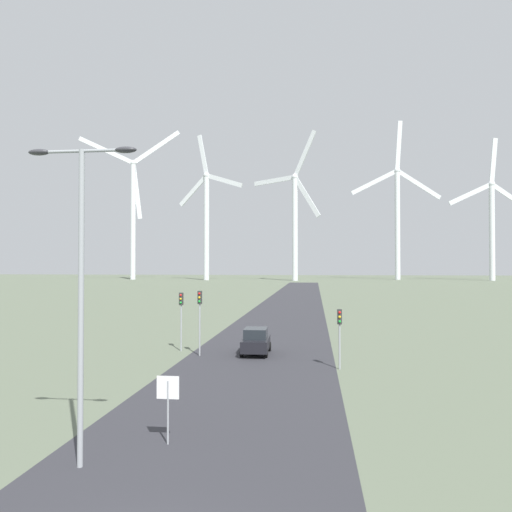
# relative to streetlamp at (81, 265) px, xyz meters

# --- Properties ---
(road_surface) EXTENTS (10.00, 240.00, 0.01)m
(road_surface) POSITION_rel_streetlamp_xyz_m (3.54, 42.99, -6.26)
(road_surface) COLOR #2D2D33
(road_surface) RESTS_ON ground
(streetlamp) EXTENTS (3.56, 0.32, 9.94)m
(streetlamp) POSITION_rel_streetlamp_xyz_m (0.00, 0.00, 0.00)
(streetlamp) COLOR #93999E
(streetlamp) RESTS_ON ground
(stop_sign_near) EXTENTS (0.81, 0.07, 2.38)m
(stop_sign_near) POSITION_rel_streetlamp_xyz_m (2.14, 2.21, -4.60)
(stop_sign_near) COLOR #93999E
(stop_sign_near) RESTS_ON ground
(traffic_light_post_near_left) EXTENTS (0.28, 0.34, 4.47)m
(traffic_light_post_near_left) POSITION_rel_streetlamp_xyz_m (-0.64, 18.98, -3.01)
(traffic_light_post_near_left) COLOR #93999E
(traffic_light_post_near_left) RESTS_ON ground
(traffic_light_post_near_right) EXTENTS (0.28, 0.34, 3.60)m
(traffic_light_post_near_right) POSITION_rel_streetlamp_xyz_m (8.74, 15.58, -3.62)
(traffic_light_post_near_right) COLOR #93999E
(traffic_light_post_near_right) RESTS_ON ground
(traffic_light_post_mid_left) EXTENTS (0.28, 0.34, 4.25)m
(traffic_light_post_mid_left) POSITION_rel_streetlamp_xyz_m (-2.40, 20.63, -3.16)
(traffic_light_post_mid_left) COLOR #93999E
(traffic_light_post_mid_left) RESTS_ON ground
(car_approaching) EXTENTS (1.92, 4.15, 1.83)m
(car_approaching) POSITION_rel_streetlamp_xyz_m (3.15, 20.05, -5.35)
(car_approaching) COLOR black
(car_approaching) RESTS_ON ground
(wind_turbine_far_left) EXTENTS (40.43, 14.22, 65.55)m
(wind_turbine_far_left) POSITION_rel_streetlamp_xyz_m (-70.27, 191.93, 25.18)
(wind_turbine_far_left) COLOR silver
(wind_turbine_far_left) RESTS_ON ground
(wind_turbine_left) EXTENTS (28.85, 10.87, 60.71)m
(wind_turbine_left) POSITION_rel_streetlamp_xyz_m (-37.03, 187.40, 20.45)
(wind_turbine_left) COLOR silver
(wind_turbine_left) RESTS_ON ground
(wind_turbine_center) EXTENTS (27.44, 14.57, 58.86)m
(wind_turbine_center) POSITION_rel_streetlamp_xyz_m (-0.29, 182.99, 19.58)
(wind_turbine_center) COLOR silver
(wind_turbine_center) RESTS_ON ground
(wind_turbine_right) EXTENTS (37.93, 2.60, 68.06)m
(wind_turbine_right) POSITION_rel_streetlamp_xyz_m (42.63, 203.12, 22.78)
(wind_turbine_right) COLOR silver
(wind_turbine_right) RESTS_ON ground
(wind_turbine_far_right) EXTENTS (32.68, 3.54, 57.12)m
(wind_turbine_far_right) POSITION_rel_streetlamp_xyz_m (77.81, 193.43, 18.08)
(wind_turbine_far_right) COLOR silver
(wind_turbine_far_right) RESTS_ON ground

